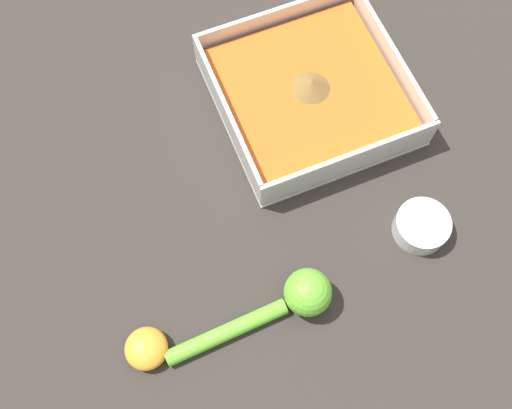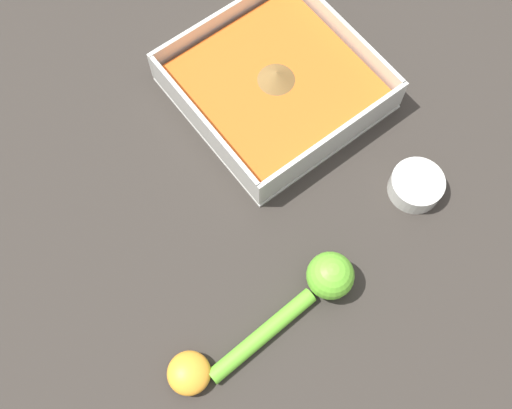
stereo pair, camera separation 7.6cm
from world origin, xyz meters
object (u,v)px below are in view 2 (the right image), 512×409
(lemon_squeezer, at_px, (315,289))
(square_dish, at_px, (275,85))
(spice_bowl, at_px, (416,186))
(lemon_half, at_px, (189,373))

(lemon_squeezer, bearing_deg, square_dish, 58.86)
(square_dish, xyz_separation_m, spice_bowl, (0.05, -0.23, -0.01))
(lemon_squeezer, relative_size, lemon_half, 4.14)
(square_dish, relative_size, spice_bowl, 3.57)
(square_dish, height_order, lemon_half, square_dish)
(spice_bowl, xyz_separation_m, lemon_half, (-0.38, -0.01, 0.00))
(lemon_half, bearing_deg, square_dish, 37.41)
(lemon_half, bearing_deg, lemon_squeezer, -4.45)
(spice_bowl, height_order, lemon_squeezer, lemon_squeezer)
(spice_bowl, relative_size, lemon_half, 1.36)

